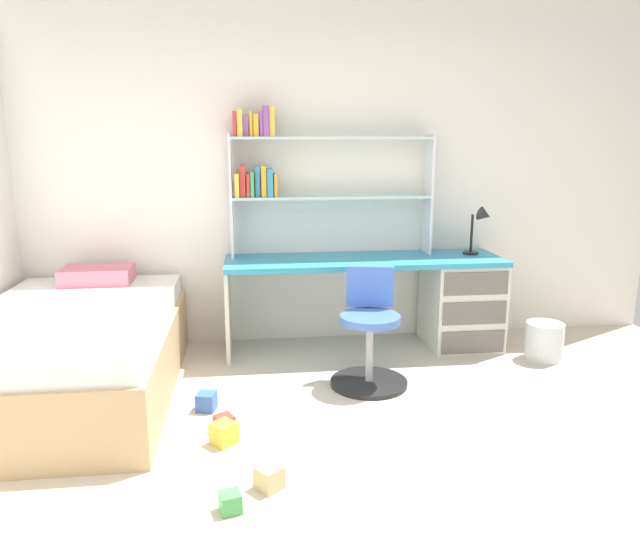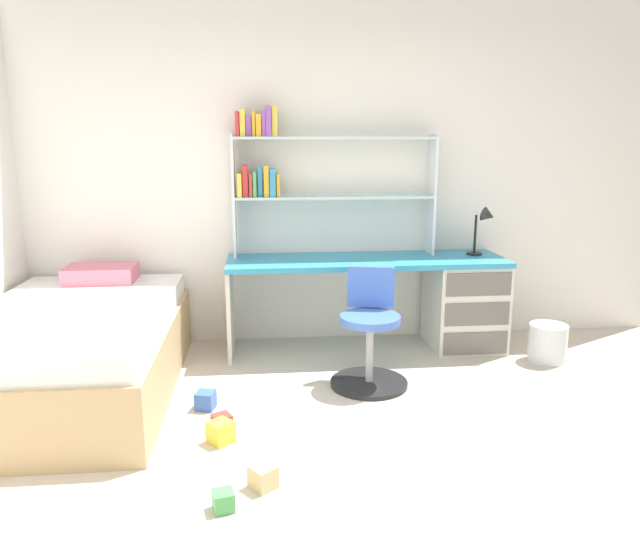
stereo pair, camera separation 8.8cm
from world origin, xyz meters
name	(u,v)px [view 2 (the right image)]	position (x,y,z in m)	size (l,w,h in m)	color
ground_plane	(374,496)	(0.00, 0.00, -0.01)	(5.65, 5.56, 0.02)	beige
room_shell	(147,186)	(-1.17, 1.16, 1.35)	(5.65, 5.56, 2.70)	white
desk	(438,297)	(0.87, 1.96, 0.41)	(2.13, 0.59, 0.73)	teal
bookshelf_hutch	(301,168)	(-0.19, 2.14, 1.40)	(1.56, 0.22, 1.13)	silver
desk_lamp	(485,223)	(1.23, 2.00, 0.98)	(0.20, 0.17, 0.38)	black
swivel_chair	(370,340)	(0.20, 1.28, 0.31)	(0.52, 0.52, 0.78)	black
bed_platform	(76,351)	(-1.70, 1.30, 0.29)	(1.21, 1.94, 0.70)	tan
waste_bin	(548,343)	(1.60, 1.57, 0.14)	(0.28, 0.28, 0.28)	silver
toy_block_yellow_0	(221,432)	(-0.74, 0.56, 0.06)	(0.12, 0.12, 0.12)	gold
toy_block_green_1	(223,501)	(-0.69, -0.06, 0.05)	(0.09, 0.09, 0.09)	#479E51
toy_block_natural_2	(263,477)	(-0.51, 0.10, 0.06)	(0.11, 0.11, 0.11)	tan
toy_block_blue_3	(206,400)	(-0.86, 0.99, 0.06)	(0.11, 0.11, 0.11)	#3860B7
toy_block_red_4	(222,423)	(-0.75, 0.69, 0.05)	(0.10, 0.10, 0.10)	red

